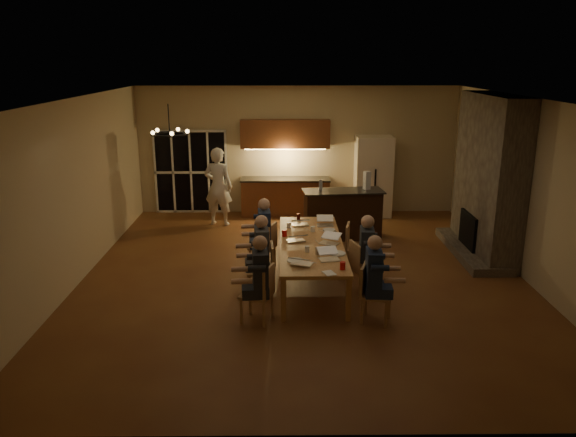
% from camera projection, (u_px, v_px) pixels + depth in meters
% --- Properties ---
extents(floor, '(9.00, 9.00, 0.00)m').
position_uv_depth(floor, '(303.00, 276.00, 10.29)').
color(floor, brown).
rests_on(floor, ground).
extents(back_wall, '(8.00, 0.04, 3.20)m').
position_uv_depth(back_wall, '(297.00, 150.00, 14.19)').
color(back_wall, '#BDB185').
rests_on(back_wall, ground).
extents(left_wall, '(0.04, 9.00, 3.20)m').
position_uv_depth(left_wall, '(74.00, 192.00, 9.81)').
color(left_wall, '#BDB185').
rests_on(left_wall, ground).
extents(right_wall, '(0.04, 9.00, 3.20)m').
position_uv_depth(right_wall, '(531.00, 191.00, 9.89)').
color(right_wall, '#BDB185').
rests_on(right_wall, ground).
extents(ceiling, '(8.00, 9.00, 0.04)m').
position_uv_depth(ceiling, '(304.00, 98.00, 9.40)').
color(ceiling, white).
rests_on(ceiling, back_wall).
extents(french_doors, '(1.86, 0.08, 2.10)m').
position_uv_depth(french_doors, '(191.00, 172.00, 14.27)').
color(french_doors, black).
rests_on(french_doors, ground).
extents(fireplace, '(0.58, 2.50, 3.20)m').
position_uv_depth(fireplace, '(489.00, 177.00, 11.04)').
color(fireplace, '#625A4D').
rests_on(fireplace, ground).
extents(kitchenette, '(2.24, 0.68, 2.40)m').
position_uv_depth(kitchenette, '(285.00, 168.00, 13.99)').
color(kitchenette, brown).
rests_on(kitchenette, ground).
extents(refrigerator, '(0.90, 0.68, 2.00)m').
position_uv_depth(refrigerator, '(373.00, 176.00, 14.02)').
color(refrigerator, '#EEDFC7').
rests_on(refrigerator, ground).
extents(dining_table, '(1.10, 3.21, 0.75)m').
position_uv_depth(dining_table, '(311.00, 262.00, 9.94)').
color(dining_table, tan).
rests_on(dining_table, ground).
extents(bar_island, '(1.81, 0.85, 1.08)m').
position_uv_depth(bar_island, '(342.00, 214.00, 12.35)').
color(bar_island, black).
rests_on(bar_island, ground).
extents(chair_left_near, '(0.56, 0.56, 0.89)m').
position_uv_depth(chair_left_near, '(257.00, 294.00, 8.44)').
color(chair_left_near, tan).
rests_on(chair_left_near, ground).
extents(chair_left_mid, '(0.46, 0.46, 0.89)m').
position_uv_depth(chair_left_mid, '(260.00, 270.00, 9.39)').
color(chair_left_mid, tan).
rests_on(chair_left_mid, ground).
extents(chair_left_far, '(0.56, 0.56, 0.89)m').
position_uv_depth(chair_left_far, '(262.00, 246.00, 10.56)').
color(chair_left_far, tan).
rests_on(chair_left_far, ground).
extents(chair_right_near, '(0.55, 0.55, 0.89)m').
position_uv_depth(chair_right_near, '(376.00, 294.00, 8.44)').
color(chair_right_near, tan).
rests_on(chair_right_near, ground).
extents(chair_right_mid, '(0.55, 0.55, 0.89)m').
position_uv_depth(chair_right_mid, '(366.00, 267.00, 9.51)').
color(chair_right_mid, tan).
rests_on(chair_right_mid, ground).
extents(chair_right_far, '(0.52, 0.52, 0.89)m').
position_uv_depth(chair_right_far, '(358.00, 248.00, 10.47)').
color(chair_right_far, tan).
rests_on(chair_right_far, ground).
extents(person_left_near, '(0.65, 0.65, 1.38)m').
position_uv_depth(person_left_near, '(261.00, 280.00, 8.32)').
color(person_left_near, '#272A32').
rests_on(person_left_near, ground).
extents(person_right_near, '(0.63, 0.63, 1.38)m').
position_uv_depth(person_right_near, '(373.00, 280.00, 8.34)').
color(person_right_near, '#1D2C49').
rests_on(person_right_near, ground).
extents(person_left_mid, '(0.66, 0.66, 1.38)m').
position_uv_depth(person_left_mid, '(262.00, 255.00, 9.38)').
color(person_left_mid, '#363A40').
rests_on(person_left_mid, ground).
extents(person_right_mid, '(0.64, 0.64, 1.38)m').
position_uv_depth(person_right_mid, '(366.00, 255.00, 9.37)').
color(person_right_mid, '#272A32').
rests_on(person_right_mid, ground).
extents(person_left_far, '(0.65, 0.65, 1.38)m').
position_uv_depth(person_left_far, '(264.00, 234.00, 10.46)').
color(person_left_far, '#1D2C49').
rests_on(person_left_far, ground).
extents(standing_person, '(0.77, 0.60, 1.86)m').
position_uv_depth(standing_person, '(218.00, 187.00, 13.22)').
color(standing_person, silver).
rests_on(standing_person, ground).
extents(chandelier, '(0.57, 0.57, 0.03)m').
position_uv_depth(chandelier, '(170.00, 134.00, 8.51)').
color(chandelier, black).
rests_on(chandelier, ceiling).
extents(laptop_a, '(0.40, 0.37, 0.23)m').
position_uv_depth(laptop_a, '(302.00, 257.00, 8.76)').
color(laptop_a, silver).
rests_on(laptop_a, dining_table).
extents(laptop_b, '(0.37, 0.34, 0.23)m').
position_uv_depth(laptop_b, '(329.00, 253.00, 8.95)').
color(laptop_b, silver).
rests_on(laptop_b, dining_table).
extents(laptop_c, '(0.38, 0.36, 0.23)m').
position_uv_depth(laptop_c, '(295.00, 235.00, 9.88)').
color(laptop_c, silver).
rests_on(laptop_c, dining_table).
extents(laptop_d, '(0.41, 0.40, 0.23)m').
position_uv_depth(laptop_d, '(329.00, 238.00, 9.72)').
color(laptop_d, silver).
rests_on(laptop_d, dining_table).
extents(laptop_e, '(0.36, 0.32, 0.23)m').
position_uv_depth(laptop_e, '(300.00, 219.00, 10.81)').
color(laptop_e, silver).
rests_on(laptop_e, dining_table).
extents(laptop_f, '(0.32, 0.29, 0.23)m').
position_uv_depth(laptop_f, '(325.00, 220.00, 10.76)').
color(laptop_f, silver).
rests_on(laptop_f, dining_table).
extents(mug_front, '(0.07, 0.07, 0.10)m').
position_uv_depth(mug_front, '(307.00, 249.00, 9.33)').
color(mug_front, white).
rests_on(mug_front, dining_table).
extents(mug_mid, '(0.09, 0.09, 0.10)m').
position_uv_depth(mug_mid, '(313.00, 229.00, 10.41)').
color(mug_mid, white).
rests_on(mug_mid, dining_table).
extents(mug_back, '(0.08, 0.08, 0.10)m').
position_uv_depth(mug_back, '(289.00, 225.00, 10.66)').
color(mug_back, white).
rests_on(mug_back, dining_table).
extents(redcup_near, '(0.09, 0.09, 0.12)m').
position_uv_depth(redcup_near, '(343.00, 266.00, 8.55)').
color(redcup_near, red).
rests_on(redcup_near, dining_table).
extents(redcup_mid, '(0.09, 0.09, 0.12)m').
position_uv_depth(redcup_mid, '(284.00, 233.00, 10.14)').
color(redcup_mid, red).
rests_on(redcup_mid, dining_table).
extents(can_silver, '(0.07, 0.07, 0.12)m').
position_uv_depth(can_silver, '(317.00, 251.00, 9.20)').
color(can_silver, '#B2B2B7').
rests_on(can_silver, dining_table).
extents(can_cola, '(0.07, 0.07, 0.12)m').
position_uv_depth(can_cola, '(298.00, 217.00, 11.18)').
color(can_cola, '#3F0F0C').
rests_on(can_cola, dining_table).
extents(can_right, '(0.06, 0.06, 0.12)m').
position_uv_depth(can_right, '(335.00, 234.00, 10.07)').
color(can_right, '#B2B2B7').
rests_on(can_right, dining_table).
extents(plate_near, '(0.28, 0.28, 0.02)m').
position_uv_depth(plate_near, '(337.00, 253.00, 9.24)').
color(plate_near, white).
rests_on(plate_near, dining_table).
extents(plate_left, '(0.26, 0.26, 0.02)m').
position_uv_depth(plate_left, '(295.00, 261.00, 8.92)').
color(plate_left, white).
rests_on(plate_left, dining_table).
extents(plate_far, '(0.23, 0.23, 0.02)m').
position_uv_depth(plate_far, '(329.00, 230.00, 10.50)').
color(plate_far, white).
rests_on(plate_far, dining_table).
extents(notepad, '(0.23, 0.26, 0.01)m').
position_uv_depth(notepad, '(329.00, 273.00, 8.41)').
color(notepad, white).
rests_on(notepad, dining_table).
extents(bar_bottle, '(0.08, 0.08, 0.24)m').
position_uv_depth(bar_bottle, '(321.00, 185.00, 12.16)').
color(bar_bottle, '#99999E').
rests_on(bar_bottle, bar_island).
extents(bar_blender, '(0.17, 0.17, 0.40)m').
position_uv_depth(bar_blender, '(367.00, 180.00, 12.25)').
color(bar_blender, silver).
rests_on(bar_blender, bar_island).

